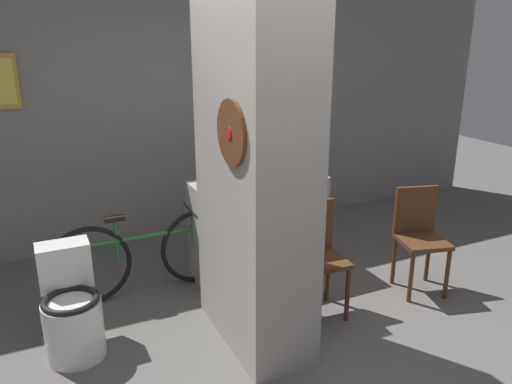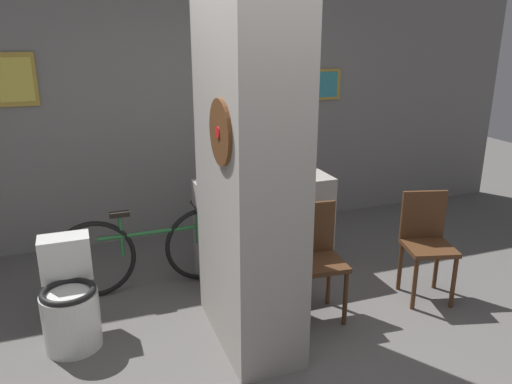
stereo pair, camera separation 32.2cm
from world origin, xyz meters
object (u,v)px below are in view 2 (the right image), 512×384
at_px(toilet, 70,302).
at_px(chair_by_doorway, 426,240).
at_px(bottle_tall, 245,167).
at_px(bicycle, 151,250).
at_px(chair_near_pillar, 316,255).

relative_size(toilet, chair_by_doorway, 0.83).
distance_m(chair_by_doorway, bottle_tall, 1.62).
bearing_deg(chair_by_doorway, bicycle, 172.17).
height_order(chair_near_pillar, bottle_tall, bottle_tall).
bearing_deg(toilet, chair_by_doorway, -6.19).
bearing_deg(chair_by_doorway, toilet, -170.90).
xyz_separation_m(toilet, bottle_tall, (1.51, 0.60, 0.69)).
height_order(chair_near_pillar, bicycle, chair_near_pillar).
bearing_deg(bicycle, bottle_tall, 0.03).
height_order(chair_near_pillar, chair_by_doorway, same).
distance_m(toilet, bicycle, 0.89).
bearing_deg(bottle_tall, toilet, -158.35).
relative_size(toilet, bottle_tall, 2.36).
bearing_deg(chair_near_pillar, bicycle, 148.07).
bearing_deg(bicycle, toilet, -137.73).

